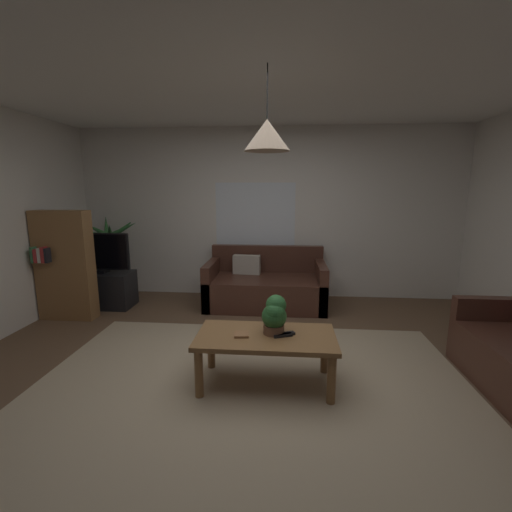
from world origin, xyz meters
TOP-DOWN VIEW (x-y plane):
  - floor at (0.00, 0.00)m, footprint 5.78×4.96m
  - rug at (0.00, -0.20)m, footprint 3.76×2.73m
  - wall_back at (0.00, 2.51)m, footprint 5.90×0.06m
  - ceiling at (0.00, 0.00)m, footprint 5.78×4.96m
  - window_pane at (-0.20, 2.48)m, footprint 1.21×0.01m
  - couch_under_window at (-0.01, 1.98)m, footprint 1.67×0.88m
  - coffee_table at (0.12, -0.10)m, footprint 1.17×0.59m
  - book_on_table_0 at (-0.09, -0.13)m, footprint 0.13×0.13m
  - remote_on_table_0 at (0.26, -0.12)m, footprint 0.17×0.10m
  - remote_on_table_1 at (0.28, -0.10)m, footprint 0.17×0.12m
  - potted_plant_on_table at (0.19, -0.06)m, footprint 0.21×0.22m
  - tv_stand at (-2.34, 1.73)m, footprint 0.90×0.44m
  - tv at (-2.34, 1.71)m, footprint 0.91×0.16m
  - potted_palm_corner at (-2.37, 2.15)m, footprint 0.89×0.82m
  - bookshelf_corner at (-2.53, 1.25)m, footprint 0.70×0.31m
  - pendant_lamp at (0.12, -0.10)m, footprint 0.35×0.35m

SIDE VIEW (x-z plane):
  - floor at x=0.00m, z-range -0.02..0.00m
  - rug at x=0.00m, z-range 0.00..0.01m
  - tv_stand at x=-2.34m, z-range 0.00..0.50m
  - couch_under_window at x=-0.01m, z-range -0.14..0.68m
  - coffee_table at x=0.12m, z-range 0.15..0.60m
  - book_on_table_0 at x=-0.09m, z-range 0.45..0.47m
  - remote_on_table_0 at x=0.26m, z-range 0.45..0.47m
  - remote_on_table_1 at x=0.28m, z-range 0.45..0.47m
  - potted_palm_corner at x=-2.37m, z-range -0.07..1.22m
  - potted_plant_on_table at x=0.19m, z-range 0.46..0.79m
  - bookshelf_corner at x=-2.53m, z-range 0.00..1.40m
  - tv at x=-2.34m, z-range 0.51..1.07m
  - window_pane at x=-0.20m, z-range 0.59..1.75m
  - wall_back at x=0.00m, z-range 0.00..2.56m
  - pendant_lamp at x=0.12m, z-range 1.75..2.37m
  - ceiling at x=0.00m, z-range 2.56..2.58m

